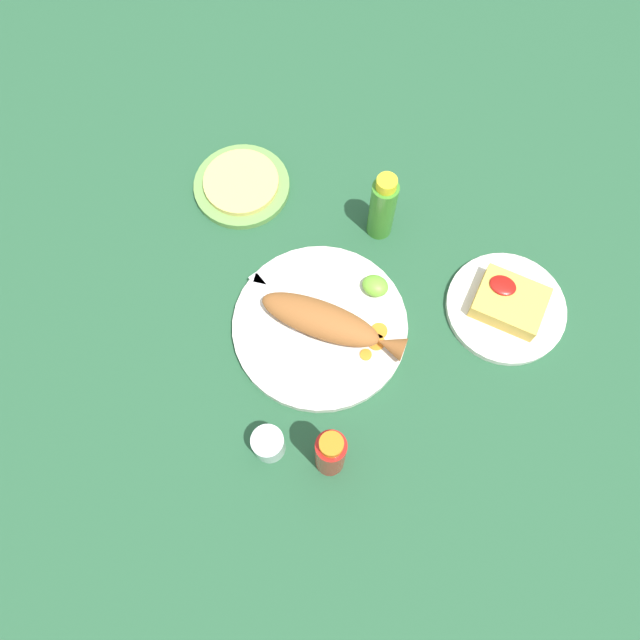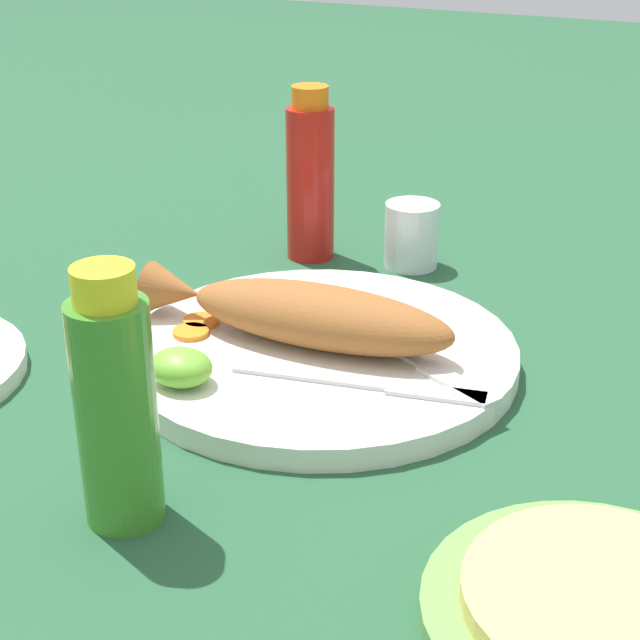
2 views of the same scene
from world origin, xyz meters
name	(u,v)px [view 1 (image 1 of 2)]	position (x,y,z in m)	size (l,w,h in m)	color
ground_plane	(320,328)	(0.00, 0.00, 0.00)	(4.00, 4.00, 0.00)	#235133
main_plate	(320,326)	(0.00, 0.00, 0.01)	(0.31, 0.31, 0.02)	silver
fried_fish	(328,322)	(-0.01, 0.00, 0.04)	(0.26, 0.08, 0.05)	#935628
fork_near	(279,307)	(0.08, 0.00, 0.02)	(0.17, 0.09, 0.00)	silver
fork_far	(297,287)	(0.07, -0.05, 0.02)	(0.18, 0.05, 0.00)	silver
carrot_slice_near	(366,355)	(-0.10, 0.02, 0.02)	(0.02, 0.02, 0.00)	orange
carrot_slice_mid	(376,342)	(-0.10, -0.01, 0.02)	(0.03, 0.03, 0.00)	orange
carrot_slice_far	(379,331)	(-0.10, -0.03, 0.02)	(0.03, 0.03, 0.00)	orange
lime_wedge_main	(375,286)	(-0.06, -0.10, 0.03)	(0.05, 0.04, 0.03)	#6BB233
hot_sauce_bottle_red	(330,454)	(-0.11, 0.20, 0.08)	(0.05, 0.05, 0.17)	#B21914
hot_sauce_bottle_green	(382,207)	(-0.01, -0.23, 0.08)	(0.05, 0.05, 0.16)	#3D8428
salt_cup	(269,444)	(-0.02, 0.23, 0.03)	(0.05, 0.05, 0.06)	silver
side_plate_fries	(506,308)	(-0.28, -0.17, 0.01)	(0.21, 0.21, 0.01)	silver
fries_pile	(509,302)	(-0.28, -0.17, 0.03)	(0.12, 0.10, 0.04)	gold
tortilla_plate	(242,186)	(0.26, -0.20, 0.01)	(0.18, 0.18, 0.01)	#6B9E4C
tortilla_stack	(241,182)	(0.26, -0.20, 0.02)	(0.14, 0.14, 0.01)	#E0C666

